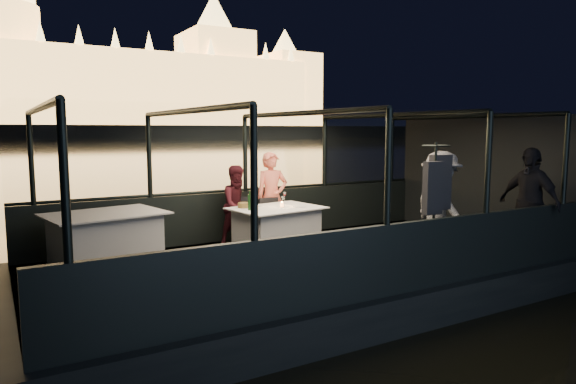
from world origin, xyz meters
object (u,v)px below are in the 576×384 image
dining_table_central (277,230)px  wine_bottle (250,201)px  chair_port_left (249,220)px  passenger_dark (528,206)px  dining_table_aft (106,244)px  person_man_maroon (238,203)px  coat_stand (434,212)px  passenger_stripe (440,206)px  chair_port_right (273,220)px  person_woman_coral (272,201)px

dining_table_central → wine_bottle: bearing=-176.0°
dining_table_central → chair_port_left: size_ratio=1.72×
passenger_dark → dining_table_aft: bearing=-113.9°
dining_table_central → person_man_maroon: (-0.31, 0.85, 0.36)m
coat_stand → chair_port_left: bearing=115.7°
dining_table_aft → chair_port_left: bearing=9.6°
person_man_maroon → passenger_stripe: passenger_stripe is taller
person_man_maroon → passenger_dark: 4.81m
dining_table_central → passenger_dark: (3.30, -2.33, 0.47)m
dining_table_central → coat_stand: size_ratio=0.77×
person_man_maroon → passenger_dark: (3.62, -3.18, 0.10)m
coat_stand → chair_port_right: bearing=110.9°
chair_port_left → wine_bottle: size_ratio=2.65×
passenger_dark → coat_stand: bearing=-92.0°
chair_port_right → coat_stand: bearing=-72.6°
chair_port_right → wine_bottle: 1.02m
wine_bottle → chair_port_left: bearing=65.0°
wine_bottle → passenger_dark: bearing=-31.0°
dining_table_central → person_woman_coral: (0.34, 0.80, 0.36)m
passenger_stripe → wine_bottle: 3.04m
dining_table_central → coat_stand: bearing=-60.7°
chair_port_left → person_man_maroon: person_man_maroon is taller
dining_table_aft → person_woman_coral: (3.03, 0.51, 0.36)m
person_man_maroon → passenger_dark: bearing=-47.8°
chair_port_right → person_man_maroon: 0.69m
chair_port_right → passenger_dark: (3.09, -2.84, 0.40)m
dining_table_central → chair_port_left: chair_port_left is taller
passenger_dark → person_woman_coral: bearing=-136.9°
chair_port_right → wine_bottle: size_ratio=2.60×
dining_table_aft → wine_bottle: 2.27m
chair_port_left → passenger_stripe: passenger_stripe is taller
person_woman_coral → wine_bottle: 1.20m
chair_port_right → dining_table_aft: bearing=-179.1°
chair_port_left → coat_stand: 3.34m
chair_port_left → person_woman_coral: size_ratio=0.51×
passenger_stripe → person_woman_coral: bearing=48.2°
chair_port_right → passenger_dark: bearing=-46.1°
wine_bottle → passenger_stripe: bearing=-31.5°
dining_table_aft → person_woman_coral: 3.09m
chair_port_right → passenger_stripe: (1.87, -2.14, 0.40)m
chair_port_right → passenger_stripe: 2.87m
chair_port_left → passenger_stripe: size_ratio=0.49×
person_man_maroon → passenger_dark: size_ratio=0.80×
dining_table_aft → passenger_stripe: 5.16m
dining_table_central → wine_bottle: (-0.51, -0.04, 0.53)m
passenger_stripe → wine_bottle: (-2.59, 1.59, 0.06)m
coat_stand → passenger_stripe: 1.03m
person_woman_coral → person_man_maroon: size_ratio=1.15×
person_woman_coral → wine_bottle: bearing=-127.4°
dining_table_central → person_man_maroon: size_ratio=1.02×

